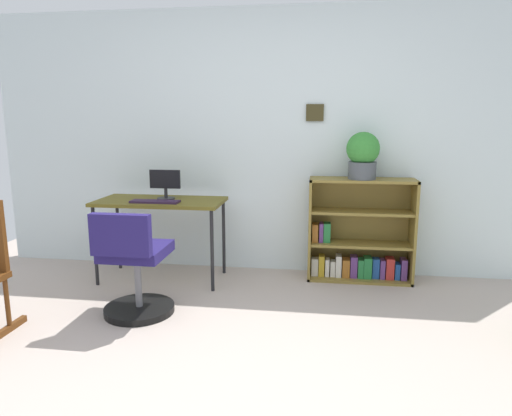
{
  "coord_description": "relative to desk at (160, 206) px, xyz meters",
  "views": [
    {
      "loc": [
        0.53,
        -2.11,
        1.42
      ],
      "look_at": [
        0.06,
        1.21,
        0.77
      ],
      "focal_mm": 31.85,
      "sensor_mm": 36.0,
      "label": 1
    }
  ],
  "objects": [
    {
      "name": "ground_plane",
      "position": [
        0.86,
        -1.68,
        -0.67
      ],
      "size": [
        6.24,
        6.24,
        0.0
      ],
      "primitive_type": "plane",
      "color": "#B2A297"
    },
    {
      "name": "keyboard",
      "position": [
        0.0,
        -0.14,
        0.07
      ],
      "size": [
        0.42,
        0.13,
        0.02
      ],
      "primitive_type": "cube",
      "color": "#2E1B37",
      "rests_on": "desk"
    },
    {
      "name": "bookshelf_low",
      "position": [
        1.75,
        0.27,
        -0.28
      ],
      "size": [
        0.92,
        0.3,
        0.92
      ],
      "color": "olive",
      "rests_on": "ground_plane"
    },
    {
      "name": "desk",
      "position": [
        0.0,
        0.0,
        0.0
      ],
      "size": [
        1.12,
        0.54,
        0.73
      ],
      "color": "brown",
      "rests_on": "ground_plane"
    },
    {
      "name": "office_chair",
      "position": [
        0.07,
        -0.79,
        -0.32
      ],
      "size": [
        0.52,
        0.55,
        0.81
      ],
      "color": "black",
      "rests_on": "ground_plane"
    },
    {
      "name": "potted_plant_on_shelf",
      "position": [
        1.76,
        0.22,
        0.46
      ],
      "size": [
        0.29,
        0.29,
        0.41
      ],
      "color": "#474C51",
      "rests_on": "bookshelf_low"
    },
    {
      "name": "wall_back",
      "position": [
        0.86,
        0.47,
        0.54
      ],
      "size": [
        5.2,
        0.12,
        2.42
      ],
      "color": "silver",
      "rests_on": "ground_plane"
    },
    {
      "name": "monitor",
      "position": [
        0.04,
        0.04,
        0.2
      ],
      "size": [
        0.28,
        0.16,
        0.26
      ],
      "color": "#262628",
      "rests_on": "desk"
    }
  ]
}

